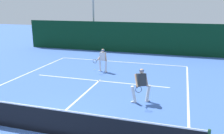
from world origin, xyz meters
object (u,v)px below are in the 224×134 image
Objects in this scene: player_near at (141,84)px; light_pole at (93,9)px; player_far at (103,59)px; tennis_ball at (95,70)px.

player_near is 0.25× the size of light_pole.
player_far is 9.84m from light_pole.
light_pole reaches higher than tennis_ball.
player_near is 6.26m from tennis_ball.
light_pole reaches higher than player_near.
tennis_ball is 0.01× the size of light_pole.
tennis_ball is at bearing -68.51° from light_pole.
light_pole is (-3.92, 8.45, 3.17)m from player_far.
player_far is at bearing -20.08° from tennis_ball.
player_near is at bearing -60.29° from light_pole.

